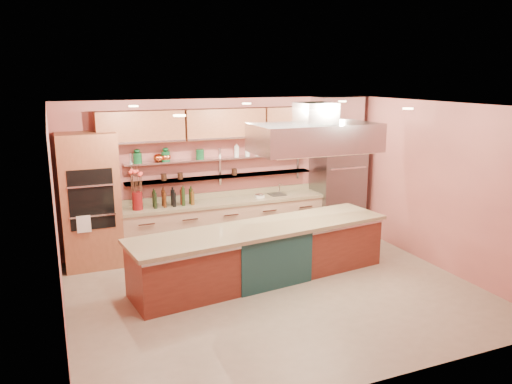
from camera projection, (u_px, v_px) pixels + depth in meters
name	position (u px, v px, depth m)	size (l,w,h in m)	color
floor	(276.00, 292.00, 7.60)	(6.00, 5.00, 0.02)	gray
ceiling	(278.00, 106.00, 6.96)	(6.00, 5.00, 0.02)	black
wall_back	(222.00, 173.00, 9.53)	(6.00, 0.04, 2.80)	#AC5951
wall_front	(380.00, 260.00, 5.03)	(6.00, 0.04, 2.80)	#AC5951
wall_left	(57.00, 226.00, 6.17)	(0.04, 5.00, 2.80)	#AC5951
wall_right	(439.00, 186.00, 8.39)	(0.04, 5.00, 2.80)	#AC5951
oven_stack	(90.00, 201.00, 8.39)	(0.95, 0.64, 2.30)	#955436
refrigerator	(337.00, 184.00, 10.16)	(0.95, 0.72, 2.10)	slate
back_counter	(225.00, 224.00, 9.45)	(3.84, 0.64, 0.93)	#A57D63
wall_shelf_lower	(222.00, 177.00, 9.41)	(3.60, 0.26, 0.03)	silver
wall_shelf_upper	(222.00, 158.00, 9.33)	(3.60, 0.26, 0.03)	silver
upper_cabinets	(224.00, 124.00, 9.15)	(4.60, 0.36, 0.55)	#955436
range_hood	(315.00, 138.00, 7.91)	(2.00, 1.00, 0.45)	silver
ceiling_downlights	(272.00, 107.00, 7.15)	(4.00, 2.80, 0.02)	#FFE5A5
island	(263.00, 253.00, 7.99)	(4.21, 0.91, 0.88)	maroon
flower_vase	(137.00, 201.00, 8.66)	(0.18, 0.18, 0.32)	#610E10
oil_bottle_cluster	(174.00, 199.00, 8.91)	(0.79, 0.23, 0.25)	black
kitchen_scale	(259.00, 195.00, 9.54)	(0.16, 0.12, 0.09)	silver
bar_faucet	(279.00, 189.00, 9.79)	(0.03, 0.03, 0.22)	white
copper_kettle	(158.00, 158.00, 8.87)	(0.18, 0.18, 0.14)	#DC6132
green_canister	(200.00, 154.00, 9.15)	(0.15, 0.15, 0.18)	#0F4622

